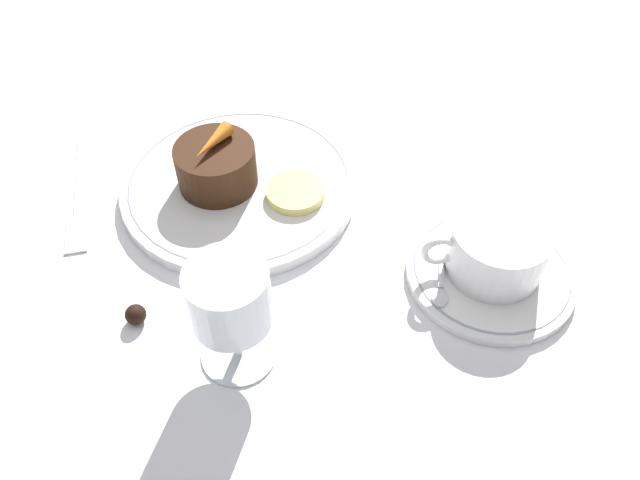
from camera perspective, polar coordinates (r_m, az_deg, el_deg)
ground_plane at (r=0.66m, az=-7.29°, el=2.91°), size 3.00×3.00×0.00m
dinner_plate at (r=0.68m, az=-7.67°, el=5.03°), size 0.25×0.25×0.01m
saucer at (r=0.61m, az=15.32°, el=-2.87°), size 0.16×0.16×0.01m
coffee_cup at (r=0.59m, az=15.86°, el=-0.75°), size 0.12×0.09×0.05m
spoon at (r=0.60m, az=11.04°, el=-2.51°), size 0.04×0.12×0.00m
wine_glass at (r=0.49m, az=-8.48°, el=-5.75°), size 0.07×0.07×0.11m
fork at (r=0.71m, az=-21.24°, el=3.51°), size 0.04×0.20×0.01m
dessert_cake at (r=0.66m, az=-9.47°, el=6.71°), size 0.08×0.08×0.05m
carrot_garnish at (r=0.64m, az=-9.82°, el=8.81°), size 0.04×0.05×0.02m
pineapple_slice at (r=0.65m, az=-2.27°, el=4.47°), size 0.06×0.06×0.01m
chocolate_truffle at (r=0.58m, az=-16.51°, el=-6.55°), size 0.02×0.02×0.02m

